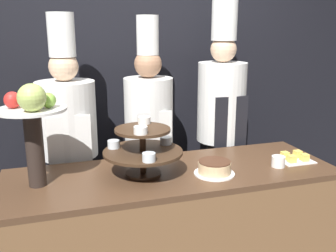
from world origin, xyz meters
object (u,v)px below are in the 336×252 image
Objects in this scene: fruit_pedestal at (32,120)px; chef_center_left at (149,136)px; tiered_stand at (143,147)px; cake_square_tray at (295,158)px; cup_white at (278,161)px; chef_left at (69,143)px; chef_center_right at (221,121)px; cake_round at (214,168)px.

chef_center_left reaches higher than fruit_pedestal.
tiered_stand reaches higher than cake_square_tray.
cup_white is 0.04× the size of chef_left.
fruit_pedestal is at bearing 175.08° from cup_white.
tiered_stand is 0.60m from chef_center_left.
chef_left is at bearing 155.54° from cake_square_tray.
chef_center_right reaches higher than cake_square_tray.
cake_round is 1.03m from chef_left.
chef_left is 1.01× the size of chef_center_left.
fruit_pedestal is 1.43m from cup_white.
cake_square_tray is (0.16, 0.06, -0.01)m from cup_white.
fruit_pedestal reaches higher than cup_white.
chef_center_left is at bearing 36.85° from fruit_pedestal.
cake_square_tray is at bearing -2.09° from fruit_pedestal.
fruit_pedestal is 0.67m from chef_left.
fruit_pedestal is at bearing -108.46° from chef_left.
fruit_pedestal is at bearing 177.91° from cake_square_tray.
tiered_stand is at bearing 176.90° from cake_square_tray.
chef_center_right is (-0.07, 0.68, 0.10)m from cup_white.
tiered_stand is 0.43m from cake_round.
tiered_stand is at bearing 171.91° from cup_white.
tiered_stand is 0.25× the size of chef_center_left.
cake_square_tray is 1.49m from chef_left.
tiered_stand is 0.23× the size of chef_center_right.
chef_center_right is (0.75, 0.56, -0.04)m from tiered_stand.
tiered_stand is at bearing -0.35° from fruit_pedestal.
chef_left reaches higher than fruit_pedestal.
chef_left reaches higher than cake_square_tray.
cake_round is at bearing -72.38° from chef_center_left.
cake_round is 1.13× the size of cake_square_tray.
chef_center_right reaches higher than cup_white.
cake_round is 0.42m from cup_white.
cake_round reaches higher than cup_white.
cup_white is at bearing -84.43° from chef_center_right.
chef_center_right is at bearing 110.22° from cake_square_tray.
tiered_stand is 2.17× the size of cake_square_tray.
cup_white is at bearing -46.99° from chef_center_left.
cup_white reaches higher than cake_square_tray.
fruit_pedestal is 0.98m from chef_center_left.
chef_center_left is at bearing 142.19° from cake_square_tray.
chef_center_left reaches higher than cake_square_tray.
fruit_pedestal is 6.90× the size of cup_white.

